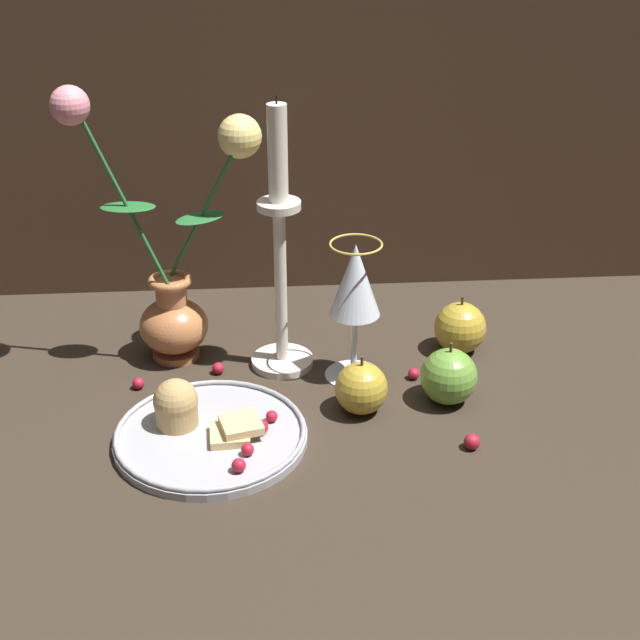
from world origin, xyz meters
TOP-DOWN VIEW (x-y plane):
  - ground_plane at (0.00, 0.00)m, footprint 2.40×2.40m
  - vase at (-0.13, 0.12)m, footprint 0.25×0.09m
  - plate_with_pastries at (-0.09, -0.08)m, footprint 0.23×0.23m
  - wine_glass at (0.10, 0.05)m, footprint 0.08×0.08m
  - candlestick at (0.01, 0.09)m, footprint 0.08×0.08m
  - apple_beside_vase at (0.11, -0.03)m, footprint 0.07×0.07m
  - apple_near_glass at (0.22, -0.02)m, footprint 0.07×0.07m
  - apple_at_table_edge at (0.26, 0.11)m, footprint 0.07×0.07m
  - berry_near_plate at (0.23, -0.12)m, footprint 0.02×0.02m
  - berry_front_center at (0.18, 0.04)m, footprint 0.02×0.02m
  - berry_by_glass_stem at (-0.07, 0.07)m, footprint 0.02×0.02m
  - berry_under_candlestick at (-0.18, 0.04)m, footprint 0.02×0.02m

SIDE VIEW (x-z plane):
  - ground_plane at x=0.00m, z-range 0.00..0.00m
  - berry_under_candlestick at x=-0.18m, z-range 0.00..0.02m
  - berry_front_center at x=0.18m, z-range 0.00..0.02m
  - berry_by_glass_stem at x=-0.07m, z-range 0.00..0.02m
  - berry_near_plate at x=0.23m, z-range 0.00..0.02m
  - plate_with_pastries at x=-0.09m, z-range -0.02..0.05m
  - apple_beside_vase at x=0.11m, z-range -0.01..0.07m
  - apple_near_glass at x=0.22m, z-range -0.01..0.08m
  - apple_at_table_edge at x=0.26m, z-range -0.01..0.08m
  - vase at x=-0.13m, z-range -0.06..0.31m
  - wine_glass at x=0.10m, z-range 0.04..0.23m
  - candlestick at x=0.01m, z-range -0.03..0.34m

